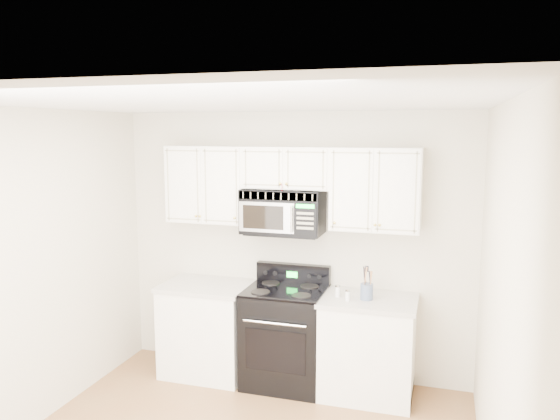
% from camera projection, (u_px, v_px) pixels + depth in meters
% --- Properties ---
extents(room, '(3.51, 3.51, 2.61)m').
position_uv_depth(room, '(225.00, 295.00, 3.74)').
color(room, brown).
rests_on(room, ground).
extents(base_cabinet_left, '(0.86, 0.65, 0.92)m').
position_uv_depth(base_cabinet_left, '(208.00, 331.00, 5.46)').
color(base_cabinet_left, white).
rests_on(base_cabinet_left, ground).
extents(base_cabinet_right, '(0.86, 0.65, 0.92)m').
position_uv_depth(base_cabinet_right, '(368.00, 350.00, 5.00)').
color(base_cabinet_right, white).
rests_on(base_cabinet_right, ground).
extents(range, '(0.74, 0.68, 1.12)m').
position_uv_depth(range, '(285.00, 335.00, 5.21)').
color(range, black).
rests_on(range, ground).
extents(upper_cabinets, '(2.44, 0.37, 0.75)m').
position_uv_depth(upper_cabinets, '(289.00, 182.00, 5.15)').
color(upper_cabinets, white).
rests_on(upper_cabinets, ground).
extents(microwave, '(0.76, 0.43, 0.42)m').
position_uv_depth(microwave, '(283.00, 211.00, 5.17)').
color(microwave, black).
rests_on(microwave, ground).
extents(utensil_crock, '(0.11, 0.11, 0.31)m').
position_uv_depth(utensil_crock, '(367.00, 291.00, 4.87)').
color(utensil_crock, '#515B6E').
rests_on(utensil_crock, base_cabinet_right).
extents(shaker_salt, '(0.05, 0.05, 0.11)m').
position_uv_depth(shaker_salt, '(338.00, 291.00, 4.96)').
color(shaker_salt, silver).
rests_on(shaker_salt, base_cabinet_right).
extents(shaker_pepper, '(0.04, 0.04, 0.10)m').
position_uv_depth(shaker_pepper, '(348.00, 295.00, 4.84)').
color(shaker_pepper, silver).
rests_on(shaker_pepper, base_cabinet_right).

